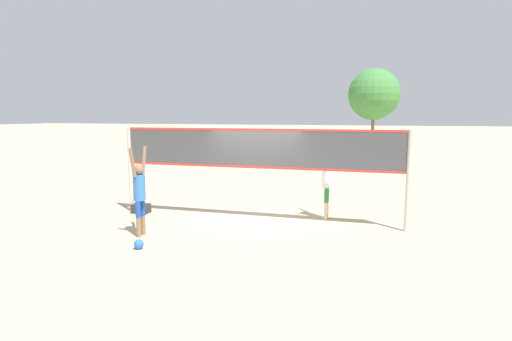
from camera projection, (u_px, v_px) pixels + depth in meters
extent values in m
plane|color=#C6B28C|center=(256.00, 220.00, 11.11)|extent=(200.00, 200.00, 0.00)
cylinder|color=beige|center=(130.00, 170.00, 11.98)|extent=(0.12, 0.12, 2.54)
cylinder|color=beige|center=(408.00, 182.00, 9.88)|extent=(0.12, 0.12, 2.54)
cube|color=#47474C|center=(256.00, 149.00, 10.83)|extent=(7.73, 0.02, 1.08)
cube|color=red|center=(256.00, 130.00, 10.76)|extent=(7.73, 0.03, 0.06)
cube|color=red|center=(256.00, 167.00, 10.90)|extent=(7.73, 0.03, 0.06)
cylinder|color=#8C664C|center=(139.00, 227.00, 9.55)|extent=(0.11, 0.11, 0.48)
cylinder|color=#1E47A5|center=(138.00, 209.00, 9.49)|extent=(0.12, 0.12, 0.40)
cylinder|color=#8C664C|center=(143.00, 225.00, 9.75)|extent=(0.11, 0.11, 0.48)
cylinder|color=#1E47A5|center=(142.00, 207.00, 9.68)|extent=(0.12, 0.12, 0.40)
cylinder|color=#3372BF|center=(139.00, 187.00, 9.52)|extent=(0.28, 0.28, 0.62)
sphere|color=#8C664C|center=(139.00, 169.00, 9.46)|extent=(0.24, 0.24, 0.24)
cylinder|color=#8C664C|center=(132.00, 163.00, 9.20)|extent=(0.08, 0.22, 0.70)
cylinder|color=#8C664C|center=(144.00, 160.00, 9.66)|extent=(0.08, 0.22, 0.70)
cylinder|color=beige|center=(327.00, 210.00, 11.30)|extent=(0.11, 0.11, 0.49)
cylinder|color=#267F3F|center=(327.00, 194.00, 11.23)|extent=(0.12, 0.12, 0.40)
cylinder|color=beige|center=(326.00, 211.00, 11.11)|extent=(0.11, 0.11, 0.49)
cylinder|color=#267F3F|center=(326.00, 195.00, 11.04)|extent=(0.12, 0.12, 0.40)
cylinder|color=white|center=(327.00, 176.00, 11.07)|extent=(0.28, 0.28, 0.64)
sphere|color=beige|center=(328.00, 161.00, 11.00)|extent=(0.25, 0.25, 0.25)
cylinder|color=beige|center=(329.00, 153.00, 11.21)|extent=(0.08, 0.23, 0.71)
cylinder|color=beige|center=(327.00, 154.00, 10.75)|extent=(0.08, 0.23, 0.71)
sphere|color=blue|center=(139.00, 244.00, 8.72)|extent=(0.22, 0.22, 0.22)
cube|color=#2D2D33|center=(141.00, 208.00, 11.91)|extent=(0.50, 0.33, 0.27)
cube|color=maroon|center=(216.00, 140.00, 36.91)|extent=(4.74, 2.69, 0.82)
cube|color=#2D333D|center=(214.00, 133.00, 36.83)|extent=(2.30, 2.07, 0.55)
cylinder|color=black|center=(232.00, 142.00, 37.71)|extent=(0.67, 0.34, 0.64)
cylinder|color=black|center=(229.00, 144.00, 35.95)|extent=(0.67, 0.34, 0.64)
cylinder|color=black|center=(203.00, 142.00, 37.93)|extent=(0.67, 0.34, 0.64)
cylinder|color=black|center=(199.00, 143.00, 36.18)|extent=(0.67, 0.34, 0.64)
cube|color=#B7B7BC|center=(304.00, 143.00, 34.02)|extent=(4.63, 2.62, 0.72)
cube|color=#2D333D|center=(301.00, 136.00, 33.96)|extent=(2.25, 2.03, 0.50)
cylinder|color=black|center=(319.00, 145.00, 34.79)|extent=(0.67, 0.34, 0.64)
cylinder|color=black|center=(320.00, 146.00, 33.07)|extent=(0.67, 0.34, 0.64)
cylinder|color=black|center=(288.00, 144.00, 35.02)|extent=(0.67, 0.34, 0.64)
cylinder|color=black|center=(288.00, 146.00, 33.30)|extent=(0.67, 0.34, 0.64)
cube|color=#4C6B4C|center=(158.00, 138.00, 40.71)|extent=(4.66, 2.74, 0.78)
cube|color=#2D333D|center=(156.00, 132.00, 40.72)|extent=(2.29, 2.06, 0.54)
cylinder|color=black|center=(174.00, 140.00, 40.84)|extent=(0.67, 0.36, 0.64)
cylinder|color=black|center=(163.00, 141.00, 39.35)|extent=(0.67, 0.36, 0.64)
cylinder|color=black|center=(154.00, 139.00, 42.12)|extent=(0.67, 0.36, 0.64)
cylinder|color=black|center=(142.00, 140.00, 40.63)|extent=(0.67, 0.36, 0.64)
cylinder|color=brown|center=(373.00, 126.00, 40.37)|extent=(0.32, 0.32, 3.53)
sphere|color=#42843D|center=(374.00, 94.00, 39.93)|extent=(5.10, 5.10, 5.10)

